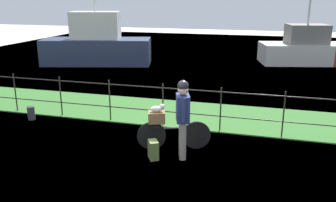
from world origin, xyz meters
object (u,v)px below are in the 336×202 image
(mooring_bollard, at_px, (31,113))
(moored_boat_mid, at_px, (305,49))
(wooden_crate, at_px, (157,117))
(bicycle_main, at_px, (173,135))
(moored_boat_near, at_px, (97,45))
(backpack_on_paving, at_px, (153,150))
(cyclist_person, at_px, (183,113))
(terrier_dog, at_px, (158,108))

(mooring_bollard, relative_size, moored_boat_mid, 0.08)
(wooden_crate, bearing_deg, bicycle_main, 17.93)
(moored_boat_mid, bearing_deg, moored_boat_near, -163.58)
(bicycle_main, relative_size, mooring_bollard, 4.29)
(backpack_on_paving, relative_size, mooring_bollard, 1.09)
(backpack_on_paving, bearing_deg, bicycle_main, 124.17)
(wooden_crate, bearing_deg, moored_boat_mid, 71.34)
(wooden_crate, bearing_deg, mooring_bollard, 166.17)
(cyclist_person, distance_m, moored_boat_mid, 12.81)
(backpack_on_paving, xyz_separation_m, moored_boat_near, (-6.02, 9.61, 0.74))
(cyclist_person, relative_size, backpack_on_paving, 4.21)
(terrier_dog, height_order, backpack_on_paving, terrier_dog)
(terrier_dog, relative_size, backpack_on_paving, 0.81)
(mooring_bollard, bearing_deg, backpack_on_paving, -19.93)
(cyclist_person, xyz_separation_m, moored_boat_mid, (3.43, 12.34, -0.28))
(moored_boat_near, bearing_deg, backpack_on_paving, -57.92)
(wooden_crate, distance_m, terrier_dog, 0.20)
(wooden_crate, bearing_deg, cyclist_person, -22.32)
(bicycle_main, distance_m, moored_boat_mid, 12.54)
(cyclist_person, bearing_deg, backpack_on_paving, -159.00)
(wooden_crate, distance_m, mooring_bollard, 4.10)
(cyclist_person, height_order, mooring_bollard, cyclist_person)
(bicycle_main, distance_m, terrier_dog, 0.70)
(terrier_dog, bearing_deg, moored_boat_near, 123.25)
(mooring_bollard, bearing_deg, bicycle_main, -11.33)
(cyclist_person, distance_m, mooring_bollard, 4.82)
(bicycle_main, xyz_separation_m, backpack_on_paving, (-0.27, -0.60, -0.14))
(backpack_on_paving, height_order, moored_boat_mid, moored_boat_mid)
(cyclist_person, relative_size, moored_boat_near, 0.30)
(moored_boat_near, bearing_deg, moored_boat_mid, 16.42)
(bicycle_main, bearing_deg, wooden_crate, -162.07)
(backpack_on_paving, xyz_separation_m, mooring_bollard, (-4.01, 1.46, -0.02))
(backpack_on_paving, relative_size, moored_boat_mid, 0.09)
(bicycle_main, relative_size, backpack_on_paving, 3.94)
(wooden_crate, height_order, mooring_bollard, wooden_crate)
(backpack_on_paving, relative_size, moored_boat_near, 0.07)
(bicycle_main, distance_m, cyclist_person, 0.82)
(mooring_bollard, distance_m, moored_boat_near, 8.43)
(moored_boat_near, bearing_deg, terrier_dog, -56.75)
(wooden_crate, xyz_separation_m, terrier_dog, (0.02, 0.01, 0.20))
(wooden_crate, height_order, terrier_dog, terrier_dog)
(terrier_dog, xyz_separation_m, mooring_bollard, (-3.97, 0.96, -0.77))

